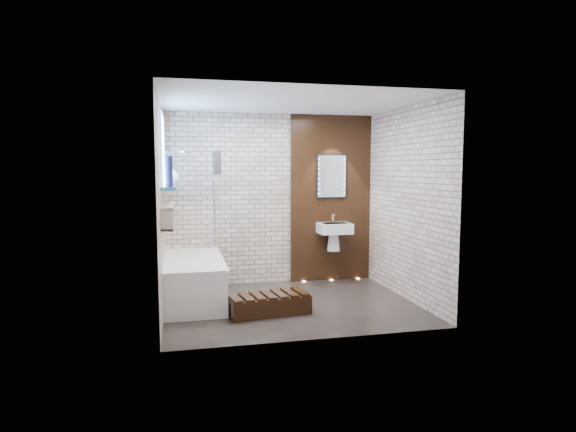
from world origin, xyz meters
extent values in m
plane|color=black|center=(0.00, 0.00, 0.00)|extent=(3.20, 3.20, 0.00)
cube|color=#A38F82|center=(0.00, 1.30, 1.30)|extent=(3.20, 0.04, 2.60)
cube|color=#A38F82|center=(0.00, -1.30, 1.30)|extent=(3.20, 0.04, 2.60)
cube|color=#A38F82|center=(-1.60, 0.00, 1.30)|extent=(0.04, 2.60, 2.60)
cube|color=#A38F82|center=(1.60, 0.00, 1.30)|extent=(0.04, 2.60, 2.60)
plane|color=white|center=(0.00, 0.00, 2.60)|extent=(3.20, 3.20, 0.00)
cube|color=black|center=(0.95, 1.27, 1.30)|extent=(1.30, 0.06, 2.60)
cube|color=#7FADE0|center=(-1.59, 0.35, 2.00)|extent=(0.03, 1.00, 0.90)
cube|color=teal|center=(-1.51, 0.35, 1.53)|extent=(0.18, 1.00, 0.04)
cube|color=teal|center=(-1.53, 0.15, 1.08)|extent=(0.14, 1.30, 0.03)
cube|color=#B2A899|center=(-1.53, 0.15, 1.32)|extent=(0.14, 1.30, 0.03)
cube|color=#B2A899|center=(-1.53, -0.48, 1.20)|extent=(0.14, 0.03, 0.26)
cube|color=#B2A899|center=(-1.53, 0.79, 1.20)|extent=(0.14, 0.03, 0.26)
cube|color=white|center=(-1.23, 0.45, 0.28)|extent=(0.75, 1.70, 0.55)
cube|color=white|center=(-1.23, 0.45, 0.57)|extent=(0.79, 1.74, 0.03)
cylinder|color=silver|center=(-1.08, 1.18, 0.64)|extent=(0.04, 0.04, 0.12)
cube|color=white|center=(-0.87, 0.89, 1.28)|extent=(0.01, 0.78, 1.40)
cube|color=#282420|center=(-0.87, 0.74, 1.85)|extent=(0.09, 0.25, 0.32)
cylinder|color=silver|center=(-1.30, 0.95, 2.00)|extent=(0.18, 0.18, 0.02)
cube|color=white|center=(0.95, 1.06, 0.85)|extent=(0.50, 0.36, 0.16)
cone|color=white|center=(0.95, 1.11, 0.63)|extent=(0.20, 0.20, 0.28)
cylinder|color=silver|center=(0.95, 1.16, 1.00)|extent=(0.03, 0.03, 0.14)
cube|color=black|center=(0.95, 1.24, 1.65)|extent=(0.50, 0.02, 0.70)
cube|color=silver|center=(0.95, 1.23, 1.65)|extent=(0.45, 0.01, 0.65)
cube|color=black|center=(-0.35, -0.30, 0.11)|extent=(1.04, 0.57, 0.22)
cylinder|color=maroon|center=(-1.53, 0.21, 1.17)|extent=(0.06, 0.06, 0.14)
cylinder|color=#B44F1B|center=(-1.53, -0.21, 1.15)|extent=(0.05, 0.05, 0.09)
cylinder|color=maroon|center=(-1.53, 0.47, 1.17)|extent=(0.06, 0.06, 0.15)
cylinder|color=maroon|center=(-1.53, -0.35, 1.17)|extent=(0.06, 0.06, 0.15)
sphere|color=white|center=(-1.50, 0.36, 1.66)|extent=(0.21, 0.21, 0.21)
cylinder|color=#141336|center=(-1.50, 0.00, 1.73)|extent=(0.09, 0.09, 0.37)
sphere|color=white|center=(-1.50, 0.31, 1.61)|extent=(0.11, 0.11, 0.11)
cylinder|color=#FFD899|center=(0.50, 1.20, 0.01)|extent=(0.06, 0.06, 0.01)
cylinder|color=#FFD899|center=(0.95, 1.20, 0.01)|extent=(0.06, 0.06, 0.01)
cylinder|color=#FFD899|center=(1.40, 1.20, 0.01)|extent=(0.06, 0.06, 0.01)
camera|label=1|loc=(-1.39, -5.94, 1.77)|focal=29.88mm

